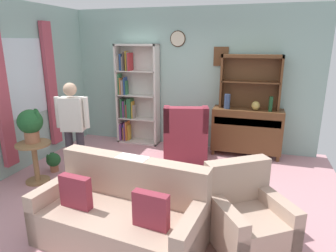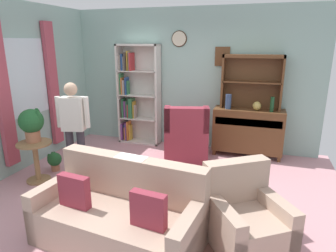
{
  "view_description": "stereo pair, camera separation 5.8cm",
  "coord_description": "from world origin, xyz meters",
  "px_view_note": "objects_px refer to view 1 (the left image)",
  "views": [
    {
      "loc": [
        1.32,
        -3.79,
        2.15
      ],
      "look_at": [
        0.1,
        0.2,
        0.95
      ],
      "focal_mm": 31.59,
      "sensor_mm": 36.0,
      "label": 1
    },
    {
      "loc": [
        1.38,
        -3.77,
        2.15
      ],
      "look_at": [
        0.1,
        0.2,
        0.95
      ],
      "focal_mm": 31.59,
      "sensor_mm": 36.0,
      "label": 2
    }
  ],
  "objects_px": {
    "bookshelf": "(134,96)",
    "sideboard_hutch": "(251,74)",
    "couch_floral": "(122,216)",
    "wingback_chair": "(185,140)",
    "bottle_wine": "(271,104)",
    "person_reading": "(73,125)",
    "sideboard": "(247,130)",
    "potted_plant_large": "(31,123)",
    "potted_plant_small": "(53,161)",
    "book_stack": "(165,172)",
    "armchair_floral": "(247,219)",
    "vase_round": "(256,106)",
    "vase_tall": "(227,101)",
    "coffee_table": "(161,178)",
    "plant_stand": "(35,158)"
  },
  "relations": [
    {
      "from": "sideboard",
      "to": "armchair_floral",
      "type": "relative_size",
      "value": 1.22
    },
    {
      "from": "bookshelf",
      "to": "plant_stand",
      "type": "bearing_deg",
      "value": -107.75
    },
    {
      "from": "sideboard",
      "to": "bottle_wine",
      "type": "height_order",
      "value": "bottle_wine"
    },
    {
      "from": "wingback_chair",
      "to": "vase_tall",
      "type": "bearing_deg",
      "value": 36.79
    },
    {
      "from": "bookshelf",
      "to": "vase_tall",
      "type": "relative_size",
      "value": 7.58
    },
    {
      "from": "armchair_floral",
      "to": "book_stack",
      "type": "relative_size",
      "value": 5.39
    },
    {
      "from": "bookshelf",
      "to": "armchair_floral",
      "type": "height_order",
      "value": "bookshelf"
    },
    {
      "from": "couch_floral",
      "to": "coffee_table",
      "type": "height_order",
      "value": "couch_floral"
    },
    {
      "from": "bookshelf",
      "to": "sideboard_hutch",
      "type": "bearing_deg",
      "value": 0.6
    },
    {
      "from": "sideboard_hutch",
      "to": "vase_round",
      "type": "xyz_separation_m",
      "value": [
        0.13,
        -0.18,
        -0.55
      ]
    },
    {
      "from": "couch_floral",
      "to": "wingback_chair",
      "type": "relative_size",
      "value": 1.79
    },
    {
      "from": "sideboard",
      "to": "potted_plant_small",
      "type": "height_order",
      "value": "sideboard"
    },
    {
      "from": "armchair_floral",
      "to": "bookshelf",
      "type": "bearing_deg",
      "value": 131.88
    },
    {
      "from": "armchair_floral",
      "to": "wingback_chair",
      "type": "xyz_separation_m",
      "value": [
        -1.21,
        2.13,
        0.09
      ]
    },
    {
      "from": "wingback_chair",
      "to": "person_reading",
      "type": "height_order",
      "value": "person_reading"
    },
    {
      "from": "book_stack",
      "to": "potted_plant_large",
      "type": "bearing_deg",
      "value": 178.51
    },
    {
      "from": "vase_round",
      "to": "coffee_table",
      "type": "distance_m",
      "value": 2.48
    },
    {
      "from": "plant_stand",
      "to": "sideboard",
      "type": "bearing_deg",
      "value": 35.05
    },
    {
      "from": "wingback_chair",
      "to": "sideboard_hutch",
      "type": "bearing_deg",
      "value": 33.1
    },
    {
      "from": "sideboard",
      "to": "book_stack",
      "type": "height_order",
      "value": "sideboard"
    },
    {
      "from": "vase_tall",
      "to": "vase_round",
      "type": "bearing_deg",
      "value": 1.49
    },
    {
      "from": "sideboard_hutch",
      "to": "armchair_floral",
      "type": "xyz_separation_m",
      "value": [
        0.15,
        -2.83,
        -1.27
      ]
    },
    {
      "from": "armchair_floral",
      "to": "couch_floral",
      "type": "bearing_deg",
      "value": -163.73
    },
    {
      "from": "potted_plant_large",
      "to": "potted_plant_small",
      "type": "height_order",
      "value": "potted_plant_large"
    },
    {
      "from": "bottle_wine",
      "to": "potted_plant_small",
      "type": "distance_m",
      "value": 3.96
    },
    {
      "from": "bottle_wine",
      "to": "person_reading",
      "type": "bearing_deg",
      "value": -148.39
    },
    {
      "from": "bottle_wine",
      "to": "potted_plant_small",
      "type": "xyz_separation_m",
      "value": [
        -3.48,
        -1.67,
        -0.87
      ]
    },
    {
      "from": "wingback_chair",
      "to": "person_reading",
      "type": "distance_m",
      "value": 2.03
    },
    {
      "from": "bookshelf",
      "to": "vase_round",
      "type": "xyz_separation_m",
      "value": [
        2.5,
        -0.15,
        -0.02
      ]
    },
    {
      "from": "wingback_chair",
      "to": "book_stack",
      "type": "bearing_deg",
      "value": -86.18
    },
    {
      "from": "couch_floral",
      "to": "sideboard",
      "type": "bearing_deg",
      "value": 69.43
    },
    {
      "from": "coffee_table",
      "to": "vase_tall",
      "type": "bearing_deg",
      "value": 73.01
    },
    {
      "from": "person_reading",
      "to": "couch_floral",
      "type": "bearing_deg",
      "value": -41.41
    },
    {
      "from": "coffee_table",
      "to": "potted_plant_small",
      "type": "bearing_deg",
      "value": 168.8
    },
    {
      "from": "couch_floral",
      "to": "potted_plant_small",
      "type": "distance_m",
      "value": 2.35
    },
    {
      "from": "bookshelf",
      "to": "vase_round",
      "type": "bearing_deg",
      "value": -3.47
    },
    {
      "from": "vase_round",
      "to": "bottle_wine",
      "type": "distance_m",
      "value": 0.27
    },
    {
      "from": "sideboard",
      "to": "person_reading",
      "type": "bearing_deg",
      "value": -143.3
    },
    {
      "from": "sideboard_hutch",
      "to": "bottle_wine",
      "type": "relative_size",
      "value": 4.01
    },
    {
      "from": "potted_plant_large",
      "to": "person_reading",
      "type": "bearing_deg",
      "value": 21.19
    },
    {
      "from": "sideboard_hutch",
      "to": "plant_stand",
      "type": "xyz_separation_m",
      "value": [
        -3.09,
        -2.27,
        -1.16
      ]
    },
    {
      "from": "potted_plant_small",
      "to": "coffee_table",
      "type": "height_order",
      "value": "coffee_table"
    },
    {
      "from": "wingback_chair",
      "to": "sideboard",
      "type": "bearing_deg",
      "value": 28.8
    },
    {
      "from": "bookshelf",
      "to": "bottle_wine",
      "type": "distance_m",
      "value": 2.76
    },
    {
      "from": "potted_plant_small",
      "to": "bookshelf",
      "type": "bearing_deg",
      "value": 68.5
    },
    {
      "from": "bottle_wine",
      "to": "potted_plant_small",
      "type": "height_order",
      "value": "bottle_wine"
    },
    {
      "from": "coffee_table",
      "to": "book_stack",
      "type": "relative_size",
      "value": 4.04
    },
    {
      "from": "vase_round",
      "to": "sideboard",
      "type": "bearing_deg",
      "value": 152.83
    },
    {
      "from": "couch_floral",
      "to": "book_stack",
      "type": "bearing_deg",
      "value": 77.72
    },
    {
      "from": "book_stack",
      "to": "person_reading",
      "type": "bearing_deg",
      "value": 169.79
    }
  ]
}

